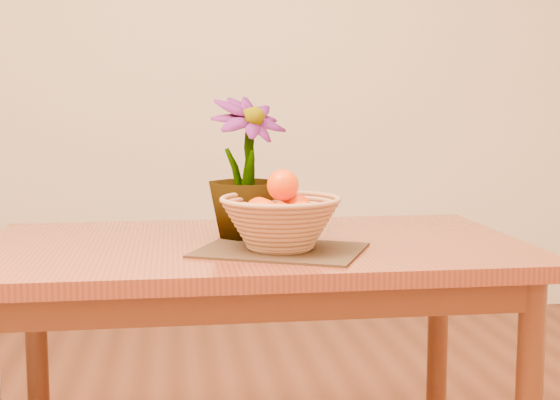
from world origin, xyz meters
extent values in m
cube|color=#FFE9C2|center=(0.00, 2.25, 1.35)|extent=(4.00, 0.02, 2.70)
cube|color=maroon|center=(0.00, 0.30, 0.73)|extent=(1.40, 0.80, 0.04)
cube|color=#552713|center=(0.00, 0.30, 0.67)|extent=(1.28, 0.68, 0.08)
cylinder|color=#552713|center=(-0.62, 0.62, 0.35)|extent=(0.06, 0.06, 0.71)
cylinder|color=#552713|center=(0.62, 0.62, 0.35)|extent=(0.06, 0.06, 0.71)
cube|color=#3A2515|center=(0.05, 0.16, 0.75)|extent=(0.48, 0.43, 0.01)
cylinder|color=#B3754A|center=(0.05, 0.16, 0.76)|extent=(0.15, 0.15, 0.01)
sphere|color=#E23B03|center=(0.05, 0.16, 0.84)|extent=(0.07, 0.07, 0.07)
sphere|color=#E23B03|center=(0.09, 0.21, 0.85)|extent=(0.08, 0.08, 0.08)
sphere|color=#E23B03|center=(0.00, 0.21, 0.84)|extent=(0.07, 0.07, 0.07)
sphere|color=#E23B03|center=(0.00, 0.12, 0.85)|extent=(0.08, 0.08, 0.08)
sphere|color=#E23B03|center=(0.09, 0.12, 0.84)|extent=(0.07, 0.07, 0.07)
sphere|color=#E23B03|center=(0.06, 0.19, 0.91)|extent=(0.08, 0.08, 0.08)
imported|color=#134012|center=(-0.02, 0.35, 0.94)|extent=(0.29, 0.29, 0.38)
camera|label=1|loc=(-0.21, -1.70, 1.12)|focal=50.00mm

